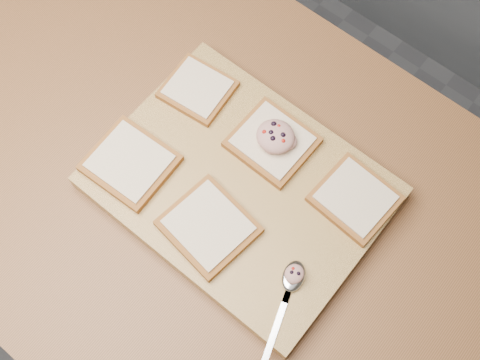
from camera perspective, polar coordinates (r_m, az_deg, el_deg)
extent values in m
plane|color=#515459|center=(1.89, -3.55, -9.21)|extent=(4.00, 4.00, 0.00)
cube|color=slate|center=(1.49, -4.49, -5.56)|extent=(1.90, 0.75, 0.84)
cube|color=brown|center=(1.07, -6.24, 1.39)|extent=(2.00, 0.80, 0.06)
cube|color=tan|center=(0.99, 0.00, -0.68)|extent=(0.45, 0.34, 0.04)
cube|color=#9C5628|center=(1.05, -4.03, 8.55)|extent=(0.12, 0.11, 0.01)
cube|color=beige|center=(1.04, -4.06, 8.77)|extent=(0.10, 0.10, 0.00)
cube|color=#9C5628|center=(1.00, 3.07, 3.59)|extent=(0.13, 0.12, 0.01)
cube|color=beige|center=(0.99, 3.10, 3.81)|extent=(0.11, 0.10, 0.00)
cube|color=#9C5628|center=(0.98, 10.83, -1.75)|extent=(0.12, 0.12, 0.01)
cube|color=beige|center=(0.97, 10.92, -1.58)|extent=(0.11, 0.10, 0.00)
cube|color=#9C5628|center=(1.00, -10.36, 1.57)|extent=(0.14, 0.13, 0.01)
cube|color=beige|center=(0.99, -10.45, 1.79)|extent=(0.12, 0.11, 0.00)
cube|color=#9C5628|center=(0.94, -3.00, -4.44)|extent=(0.14, 0.13, 0.01)
cube|color=beige|center=(0.94, -3.02, -4.27)|extent=(0.12, 0.11, 0.00)
ellipsoid|color=tan|center=(0.98, 3.39, 4.15)|extent=(0.06, 0.06, 0.03)
sphere|color=black|center=(0.96, 4.09, 4.27)|extent=(0.01, 0.01, 0.01)
sphere|color=black|center=(0.97, 3.21, 5.31)|extent=(0.01, 0.01, 0.01)
sphere|color=black|center=(0.96, 3.14, 3.94)|extent=(0.01, 0.01, 0.01)
sphere|color=black|center=(0.97, 2.97, 4.49)|extent=(0.01, 0.01, 0.01)
sphere|color=#A5140C|center=(0.96, 4.11, 3.72)|extent=(0.01, 0.01, 0.01)
sphere|color=#A5140C|center=(0.97, 3.69, 5.09)|extent=(0.01, 0.01, 0.01)
sphere|color=#A5140C|center=(0.97, 2.32, 4.57)|extent=(0.01, 0.01, 0.01)
ellipsoid|color=silver|center=(0.93, 5.10, -9.06)|extent=(0.05, 0.06, 0.01)
cube|color=silver|center=(0.93, 4.57, -10.58)|extent=(0.02, 0.03, 0.00)
cube|color=silver|center=(0.91, 3.44, -13.77)|extent=(0.05, 0.12, 0.00)
ellipsoid|color=tan|center=(0.91, 5.17, -8.87)|extent=(0.03, 0.03, 0.02)
sphere|color=black|center=(0.91, 5.56, -8.83)|extent=(0.01, 0.01, 0.01)
sphere|color=black|center=(0.91, 4.93, -8.73)|extent=(0.01, 0.01, 0.01)
sphere|color=#A5140C|center=(0.91, 5.06, -8.38)|extent=(0.01, 0.01, 0.01)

